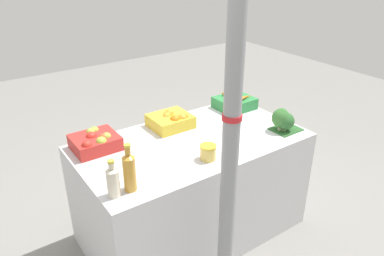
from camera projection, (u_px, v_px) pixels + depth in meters
ground_plane at (192, 229)px, 3.12m from camera, size 10.00×10.00×0.00m
market_table at (192, 188)px, 2.94m from camera, size 1.68×0.92×0.84m
support_pole at (231, 128)px, 1.92m from camera, size 0.10×0.10×2.57m
apple_crate at (95, 141)px, 2.61m from camera, size 0.31×0.28×0.13m
orange_crate at (172, 120)px, 2.93m from camera, size 0.31×0.28×0.13m
carrot_crate at (235, 102)px, 3.27m from camera, size 0.31×0.28×0.13m
broccoli_pile at (283, 120)px, 2.85m from camera, size 0.23×0.18×0.19m
juice_bottle_cloudy at (113, 181)px, 2.10m from camera, size 0.07×0.07×0.23m
juice_bottle_amber at (129, 171)px, 2.14m from camera, size 0.07×0.07×0.30m
pickle_jar at (208, 152)px, 2.49m from camera, size 0.11×0.11×0.10m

